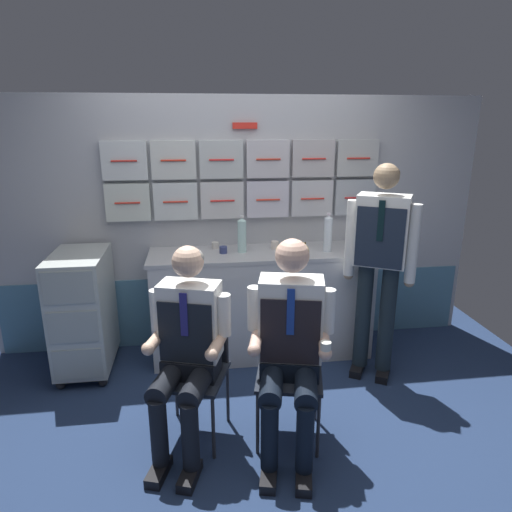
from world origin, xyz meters
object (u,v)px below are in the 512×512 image
Objects in this scene: folding_chair_left at (196,356)px; folding_chair_right at (290,356)px; espresso_cup_small at (356,245)px; snack_banana at (297,245)px; crew_member_left at (187,342)px; water_bottle_clear at (241,235)px; service_trolley at (83,310)px; crew_member_standing at (380,255)px; crew_member_right at (290,338)px.

folding_chair_right is at bearing -7.87° from folding_chair_left.
espresso_cup_small is (0.76, 0.99, 0.43)m from folding_chair_right.
snack_banana is (0.88, 1.04, 0.41)m from folding_chair_left.
water_bottle_clear is at bearing 68.29° from crew_member_left.
folding_chair_left is at bearing -112.30° from water_bottle_clear.
folding_chair_left and folding_chair_right have the same top height.
water_bottle_clear is at bearing -170.12° from snack_banana.
crew_member_left is at bearing -50.35° from service_trolley.
folding_chair_left is 0.67× the size of crew_member_left.
service_trolley reaches higher than folding_chair_right.
folding_chair_left is 1.53m from crew_member_standing.
crew_member_standing is at bearing 19.15° from folding_chair_left.
service_trolley is 14.88× the size of espresso_cup_small.
service_trolley is at bearing 142.97° from crew_member_right.
service_trolley is at bearing 129.65° from crew_member_left.
folding_chair_left is 0.59m from folding_chair_right.
crew_member_standing is (0.79, 0.56, 0.47)m from folding_chair_right.
folding_chair_left is 2.79× the size of water_bottle_clear.
crew_member_standing is at bearing -26.05° from water_bottle_clear.
espresso_cup_small is 0.49m from snack_banana.
water_bottle_clear reaches higher than folding_chair_right.
service_trolley is 0.77× the size of crew_member_left.
espresso_cup_small is 0.38× the size of snack_banana.
service_trolley reaches higher than folding_chair_left.
crew_member_left is at bearing -127.80° from snack_banana.
folding_chair_right is at bearing -144.63° from crew_member_standing.
service_trolley is 1.16× the size of folding_chair_right.
crew_member_standing is at bearing 35.37° from folding_chair_right.
crew_member_right reaches higher than folding_chair_left.
crew_member_right reaches higher than crew_member_left.
water_bottle_clear is (0.39, 0.96, 0.54)m from folding_chair_left.
service_trolley is 0.75× the size of crew_member_right.
service_trolley is 1.81m from snack_banana.
crew_member_standing is (0.82, 0.71, 0.26)m from crew_member_right.
crew_member_standing is 25.34× the size of espresso_cup_small.
crew_member_right reaches higher than water_bottle_clear.
snack_banana is at bearing 52.20° from crew_member_left.
folding_chair_left is at bearing 172.13° from folding_chair_right.
folding_chair_right is at bearing -104.44° from snack_banana.
service_trolley is at bearing -178.35° from espresso_cup_small.
snack_banana is at bearing 75.74° from crew_member_right.
folding_chair_right is at bearing 77.11° from crew_member_right.
crew_member_right is (-0.04, -0.15, 0.20)m from folding_chair_right.
espresso_cup_small reaches higher than service_trolley.
folding_chair_left is at bearing 157.05° from crew_member_right.
water_bottle_clear is 1.76× the size of snack_banana.
service_trolley is 1.30m from crew_member_left.
folding_chair_left is at bearing -146.11° from espresso_cup_small.
service_trolley is 1.38m from water_bottle_clear.
crew_member_left is 0.76× the size of crew_member_standing.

